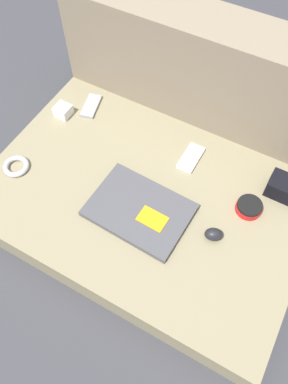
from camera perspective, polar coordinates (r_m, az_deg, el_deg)
name	(u,v)px	position (r m, az deg, el deg)	size (l,w,h in m)	color
ground_plane	(144,213)	(1.35, 0.00, -3.19)	(8.00, 8.00, 0.00)	#38383D
couch_seat	(144,204)	(1.30, 0.00, -1.89)	(1.06, 0.71, 0.12)	#847A5B
couch_backrest	(205,83)	(1.42, 9.31, 16.11)	(1.06, 0.20, 0.50)	#7F705B
laptop	(139,210)	(1.20, -0.69, -2.77)	(0.33, 0.24, 0.03)	#47474C
computer_mouse	(214,234)	(1.18, 10.57, -6.36)	(0.07, 0.06, 0.04)	black
speaker_puck	(249,207)	(1.25, 15.71, -2.23)	(0.08, 0.08, 0.03)	red
phone_silver	(191,158)	(1.33, 7.17, 5.20)	(0.06, 0.12, 0.01)	silver
phone_black	(91,106)	(1.50, -8.07, 12.86)	(0.08, 0.13, 0.01)	#99999E
camera_pouch	(285,188)	(1.31, 20.73, 0.56)	(0.11, 0.08, 0.07)	black
charger_brick	(63,111)	(1.48, -12.23, 12.00)	(0.06, 0.06, 0.04)	silver
cable_coil	(16,166)	(1.37, -18.91, 3.73)	(0.09, 0.09, 0.02)	#B2B2B7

